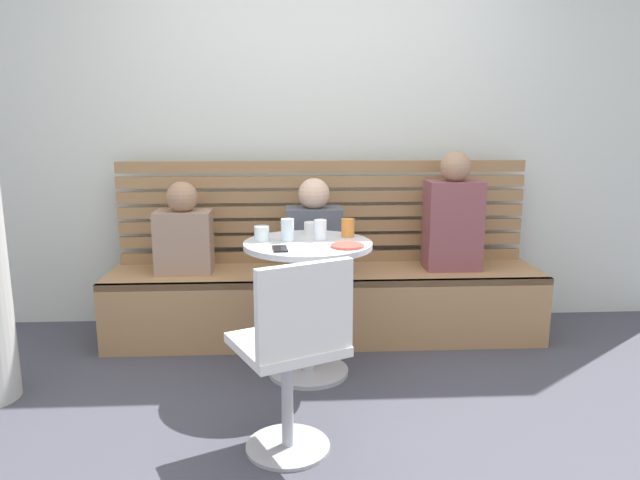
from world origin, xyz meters
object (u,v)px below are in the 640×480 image
(person_adult, at_px, (453,217))
(cup_water_clear, at_px, (320,230))
(person_child_middle, at_px, (314,232))
(person_child_left, at_px, (184,233))
(cup_glass_tall, at_px, (288,230))
(cup_tumbler_orange, at_px, (348,228))
(cup_ceramic_white, at_px, (311,228))
(phone_on_table, at_px, (280,249))
(booth_bench, at_px, (325,304))
(cafe_table, at_px, (308,283))
(white_chair, at_px, (293,351))
(cup_glass_short, at_px, (262,234))
(plate_small, at_px, (347,246))

(person_adult, distance_m, cup_water_clear, 1.00)
(person_child_middle, bearing_deg, person_child_left, 177.07)
(cup_glass_tall, bearing_deg, cup_tumbler_orange, 15.99)
(person_child_left, height_order, cup_ceramic_white, person_child_left)
(cup_ceramic_white, bearing_deg, phone_on_table, -114.32)
(booth_bench, relative_size, person_child_middle, 4.63)
(booth_bench, xyz_separation_m, person_adult, (0.80, 0.02, 0.55))
(cafe_table, height_order, white_chair, white_chair)
(person_adult, bearing_deg, booth_bench, -178.76)
(cafe_table, xyz_separation_m, cup_tumbler_orange, (0.22, 0.12, 0.27))
(white_chair, bearing_deg, cup_ceramic_white, 83.63)
(cafe_table, bearing_deg, phone_on_table, -129.88)
(person_child_left, height_order, cup_glass_short, person_child_left)
(person_child_left, distance_m, cup_tumbler_orange, 1.07)
(cup_water_clear, distance_m, cup_glass_tall, 0.18)
(cafe_table, height_order, cup_water_clear, cup_water_clear)
(cup_glass_tall, height_order, plate_small, cup_glass_tall)
(person_child_middle, bearing_deg, white_chair, -96.14)
(booth_bench, distance_m, white_chair, 1.38)
(cafe_table, bearing_deg, cup_water_clear, 35.72)
(person_adult, xyz_separation_m, cup_ceramic_white, (-0.90, -0.35, 0.00))
(person_adult, bearing_deg, white_chair, -126.69)
(cup_glass_tall, bearing_deg, person_adult, 26.91)
(person_child_middle, xyz_separation_m, cup_tumbler_orange, (0.17, -0.39, 0.10))
(booth_bench, xyz_separation_m, person_child_left, (-0.87, 0.02, 0.46))
(cup_tumbler_orange, bearing_deg, booth_bench, 103.07)
(cup_water_clear, bearing_deg, cup_glass_short, -178.23)
(person_child_middle, distance_m, cup_glass_tall, 0.52)
(cafe_table, height_order, cup_tumbler_orange, cup_tumbler_orange)
(cup_glass_tall, bearing_deg, person_child_left, 140.40)
(cafe_table, height_order, cup_ceramic_white, cup_ceramic_white)
(cup_glass_short, xyz_separation_m, plate_small, (0.44, -0.17, -0.03))
(cup_ceramic_white, relative_size, phone_on_table, 0.57)
(booth_bench, relative_size, cup_ceramic_white, 33.75)
(cup_ceramic_white, height_order, cup_glass_tall, cup_glass_tall)
(cup_tumbler_orange, bearing_deg, plate_small, -96.11)
(cafe_table, relative_size, cup_glass_tall, 6.17)
(cafe_table, height_order, plate_small, plate_small)
(person_adult, bearing_deg, cup_ceramic_white, -158.73)
(booth_bench, height_order, cafe_table, cafe_table)
(booth_bench, bearing_deg, person_adult, 1.24)
(booth_bench, height_order, cup_water_clear, cup_water_clear)
(cup_glass_tall, bearing_deg, cup_water_clear, 6.08)
(cup_ceramic_white, xyz_separation_m, cup_glass_tall, (-0.13, -0.17, 0.03))
(booth_bench, relative_size, cup_tumbler_orange, 27.00)
(phone_on_table, bearing_deg, person_adult, 28.90)
(white_chair, bearing_deg, cup_water_clear, 79.75)
(person_adult, relative_size, person_child_left, 1.31)
(cafe_table, relative_size, person_child_middle, 1.27)
(booth_bench, relative_size, cup_glass_short, 33.75)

